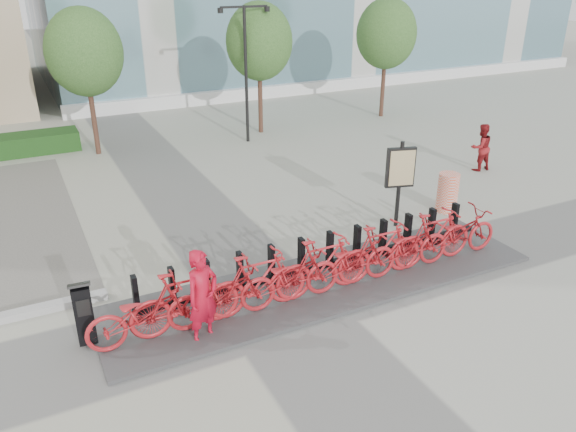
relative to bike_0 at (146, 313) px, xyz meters
name	(u,v)px	position (x,y,z in m)	size (l,w,h in m)	color
ground	(277,306)	(2.60, 0.05, -0.65)	(120.00, 120.00, 0.00)	#999B91
tree_1	(84,52)	(1.10, 12.05, 2.94)	(2.60, 2.60, 5.10)	#4B3027
tree_2	(259,42)	(7.60, 12.05, 2.94)	(2.60, 2.60, 5.10)	#4B3027
tree_3	(386,34)	(13.60, 12.05, 2.94)	(2.60, 2.60, 5.10)	#4B3027
streetlamp	(246,59)	(6.60, 11.05, 2.48)	(2.00, 0.20, 5.00)	black
dock_pad	(325,283)	(3.90, 0.35, -0.61)	(9.60, 2.40, 0.08)	#414143
dock_rail_posts	(317,254)	(3.96, 0.82, -0.14)	(8.02, 0.50, 0.85)	black
bike_0	(146,313)	(0.00, 0.00, 0.00)	(0.76, 2.17, 1.14)	#AE1B22
bike_1	(185,300)	(0.72, 0.00, 0.06)	(0.59, 2.10, 1.26)	#AE1B22
bike_2	(222,294)	(1.44, 0.00, 0.00)	(0.76, 2.17, 1.14)	#AE1B22
bike_3	(257,282)	(2.16, 0.00, 0.06)	(0.59, 2.10, 1.26)	#AE1B22
bike_4	(290,276)	(2.88, 0.00, 0.00)	(0.76, 2.17, 1.14)	#AE1B22
bike_5	(322,266)	(3.60, 0.00, 0.06)	(0.59, 2.10, 1.26)	#AE1B22
bike_6	(352,261)	(4.32, 0.00, 0.00)	(0.76, 2.17, 1.14)	#AE1B22
bike_7	(380,251)	(5.04, 0.00, 0.06)	(0.59, 2.10, 1.26)	#AE1B22
bike_8	(407,247)	(5.76, 0.00, 0.00)	(0.76, 2.17, 1.14)	#AE1B22
bike_9	(433,238)	(6.48, 0.00, 0.06)	(0.59, 2.10, 1.26)	#AE1B22
bike_10	(458,234)	(7.20, 0.00, 0.00)	(0.76, 2.17, 1.14)	#AE1B22
kiosk	(84,313)	(-1.00, 0.45, 0.03)	(0.41, 0.35, 1.25)	black
worker_red	(203,297)	(0.95, -0.36, 0.27)	(0.67, 0.44, 1.84)	#B50B22
pedestrian	(481,147)	(12.22, 4.49, 0.14)	(0.77, 0.60, 1.58)	maroon
construction_barrel	(448,192)	(8.92, 2.29, -0.10)	(0.57, 0.57, 1.10)	#FF5021
map_sign	(400,171)	(7.07, 2.11, 0.88)	(0.75, 0.32, 2.31)	black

